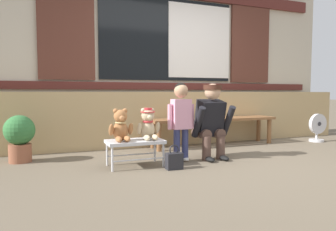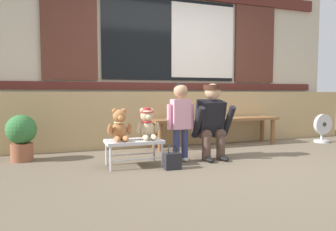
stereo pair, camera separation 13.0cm
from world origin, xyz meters
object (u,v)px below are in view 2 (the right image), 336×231
wooden_bench_long (216,122)px  handbag_on_ground (172,161)px  child_standing (181,113)px  teddy_bear_plain (120,126)px  potted_plant (21,135)px  teddy_bear_with_hat (147,124)px  adult_crouching (211,121)px  small_display_bench (134,143)px  floor_fan (322,128)px

wooden_bench_long → handbag_on_ground: size_ratio=7.72×
child_standing → handbag_on_ground: 0.64m
teddy_bear_plain → child_standing: size_ratio=0.38×
teddy_bear_plain → potted_plant: 1.30m
potted_plant → teddy_bear_with_hat: bearing=-27.0°
wooden_bench_long → adult_crouching: (-0.52, -0.84, 0.11)m
teddy_bear_with_hat → handbag_on_ground: 0.52m
teddy_bear_with_hat → handbag_on_ground: teddy_bear_with_hat is taller
wooden_bench_long → teddy_bear_plain: size_ratio=5.78×
adult_crouching → small_display_bench: bearing=-177.0°
small_display_bench → handbag_on_ground: size_ratio=2.35×
child_standing → wooden_bench_long: bearing=42.2°
potted_plant → floor_fan: (4.61, -0.13, -0.08)m
handbag_on_ground → wooden_bench_long: bearing=45.4°
wooden_bench_long → handbag_on_ground: 1.69m
teddy_bear_plain → floor_fan: (3.54, 0.58, -0.23)m
handbag_on_ground → adult_crouching: bearing=27.8°
wooden_bench_long → adult_crouching: bearing=-121.6°
handbag_on_ground → potted_plant: 1.90m
wooden_bench_long → small_display_bench: size_ratio=3.28×
teddy_bear_plain → potted_plant: teddy_bear_plain is taller
wooden_bench_long → floor_fan: (1.84, -0.31, -0.13)m
adult_crouching → wooden_bench_long: bearing=58.4°
wooden_bench_long → teddy_bear_with_hat: teddy_bear_with_hat is taller
child_standing → handbag_on_ground: size_ratio=3.52×
wooden_bench_long → potted_plant: bearing=-176.2°
potted_plant → floor_fan: potted_plant is taller
wooden_bench_long → teddy_bear_plain: (-1.69, -0.89, 0.09)m
wooden_bench_long → teddy_bear_plain: 1.92m
teddy_bear_with_hat → potted_plant: size_ratio=0.64×
small_display_bench → adult_crouching: adult_crouching is taller
teddy_bear_plain → handbag_on_ground: bearing=-29.3°
floor_fan → handbag_on_ground: bearing=-163.8°
handbag_on_ground → teddy_bear_with_hat: bearing=124.5°
adult_crouching → floor_fan: size_ratio=1.98×
wooden_bench_long → handbag_on_ground: wooden_bench_long is taller
floor_fan → teddy_bear_plain: bearing=-170.6°
child_standing → adult_crouching: bearing=1.9°
child_standing → floor_fan: 2.86m
teddy_bear_with_hat → child_standing: bearing=4.9°
teddy_bear_with_hat → child_standing: 0.45m
child_standing → small_display_bench: bearing=-176.2°
potted_plant → floor_fan: 4.62m
child_standing → teddy_bear_plain: bearing=-177.1°
teddy_bear_plain → child_standing: bearing=2.9°
teddy_bear_plain → teddy_bear_with_hat: same height
small_display_bench → potted_plant: potted_plant is taller
potted_plant → child_standing: bearing=-20.2°
teddy_bear_with_hat → potted_plant: 1.57m
potted_plant → wooden_bench_long: bearing=3.8°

